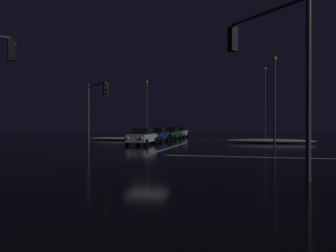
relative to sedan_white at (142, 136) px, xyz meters
name	(u,v)px	position (x,y,z in m)	size (l,w,h in m)	color
ground	(147,156)	(3.42, -9.72, -0.85)	(120.00, 120.00, 0.10)	black
stop_line_north	(173,147)	(3.42, -1.97, -0.80)	(0.35, 13.24, 0.01)	white
centre_line_ns	(193,140)	(3.42, 9.63, -0.80)	(22.00, 0.15, 0.01)	yellow
crosswalk_bar_east	(277,158)	(11.28, -9.72, -0.80)	(13.24, 0.40, 0.01)	white
snow_bank_left_curb	(122,139)	(-5.13, 8.18, -0.62)	(8.78, 1.50, 0.37)	white
snow_bank_right_curb	(270,141)	(11.98, 5.74, -0.58)	(8.99, 1.50, 0.44)	white
sedan_white	(142,136)	(0.00, 0.00, 0.00)	(2.02, 4.33, 1.57)	silver
sedan_blue	(157,134)	(-0.18, 6.08, 0.00)	(2.02, 4.33, 1.57)	navy
sedan_green	(171,133)	(0.09, 12.11, 0.00)	(2.02, 4.33, 1.57)	#14512D
sedan_silver	(180,132)	(0.16, 17.79, 0.00)	(2.02, 4.33, 1.57)	#B7B7BC
traffic_signal_nw	(96,101)	(-3.34, -2.96, 3.18)	(3.44, 3.44, 5.72)	#4C4C51
traffic_signal_se	(272,57)	(10.49, -16.79, 3.70)	(2.94, 2.94, 6.57)	#4C4C51
streetlamp_left_far	(147,104)	(-5.43, 19.63, 4.27)	(0.44, 0.44, 8.78)	#424247
streetlamp_right_far	(265,98)	(12.28, 19.63, 4.97)	(0.44, 0.44, 10.14)	#424247
streetlamp_right_near	(275,93)	(12.28, 3.63, 4.14)	(0.44, 0.44, 8.52)	#424247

